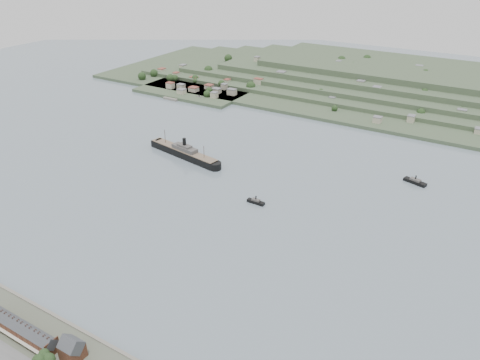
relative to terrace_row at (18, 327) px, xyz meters
The scene contains 9 objects.
ground 168.46m from the terrace_row, 86.59° to the left, with size 1400.00×1400.00×0.00m, color slate.
terrace_row is the anchor object (origin of this frame).
gabled_building 37.74m from the terrace_row, ahead, with size 10.40×10.18×14.09m.
far_peninsula 562.42m from the terrace_row, 86.14° to the left, with size 760.00×309.00×30.00m.
steamship 245.11m from the terrace_row, 106.75° to the left, with size 97.97×28.31×23.65m.
tugboat 194.47m from the terrace_row, 78.73° to the left, with size 15.18×4.27×6.80m.
ferry_west 425.64m from the terrace_row, 112.57° to the left, with size 19.49×6.51×7.20m.
ferry_east 325.54m from the terrace_row, 64.45° to the left, with size 20.91×11.05×7.56m.
fig_tree 33.55m from the terrace_row, 15.16° to the right, with size 10.77×9.32×12.01m.
Camera 1 is at (187.27, -265.18, 190.71)m, focal length 35.00 mm.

